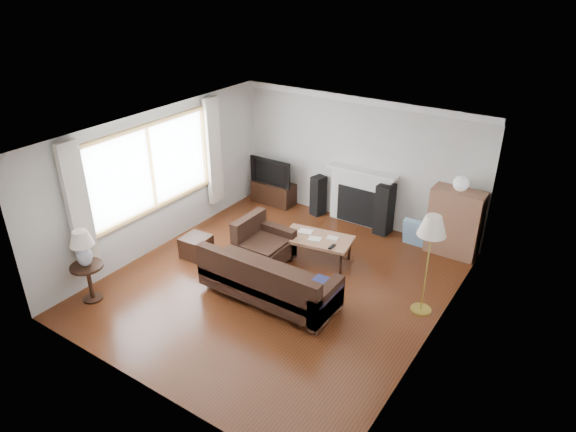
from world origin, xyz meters
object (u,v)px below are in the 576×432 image
Objects in this scene: floor_lamp at (427,265)px; sectional_sofa at (269,278)px; side_table at (90,282)px; coffee_table at (317,249)px; bookshelf at (455,223)px; tv_stand at (274,193)px.

sectional_sofa is at bearing -153.95° from floor_lamp.
sectional_sofa is 2.74m from side_table.
floor_lamp reaches higher than side_table.
floor_lamp reaches higher than coffee_table.
coffee_table is 1.92× the size of side_table.
side_table is (-4.18, -4.45, -0.30)m from bookshelf.
side_table is at bearing -133.20° from bookshelf.
side_table is at bearing -138.23° from coffee_table.
sectional_sofa is 1.99× the size of coffee_table.
side_table reaches higher than coffee_table.
floor_lamp is at bearing -19.91° from coffee_table.
tv_stand is 0.39× the size of sectional_sofa.
sectional_sofa is at bearing -101.19° from coffee_table.
bookshelf is (3.85, 0.01, 0.38)m from tv_stand.
coffee_table is at bearing -140.31° from bookshelf.
floor_lamp is (4.03, -1.91, 0.56)m from tv_stand.
tv_stand is at bearing -179.85° from bookshelf.
bookshelf is at bearing 0.15° from tv_stand.
coffee_table is at bearing 51.44° from side_table.
floor_lamp is 5.06m from side_table.
bookshelf is 6.11m from side_table.
side_table is at bearing -146.24° from sectional_sofa.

